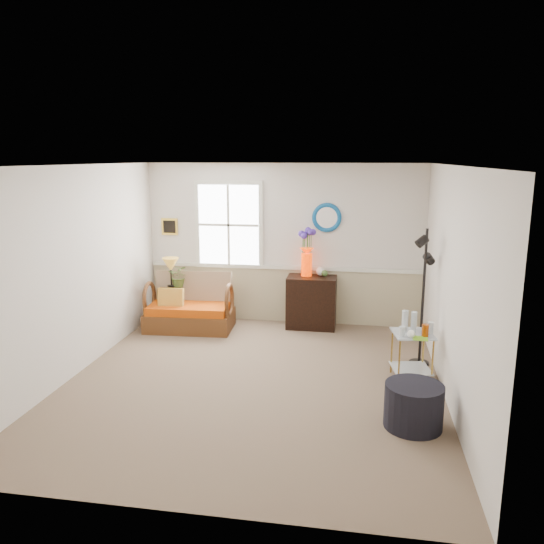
% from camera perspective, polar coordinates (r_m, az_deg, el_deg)
% --- Properties ---
extents(floor, '(4.50, 5.00, 0.01)m').
position_cam_1_polar(floor, '(6.63, -2.02, -11.66)').
color(floor, brown).
rests_on(floor, ground).
extents(ceiling, '(4.50, 5.00, 0.01)m').
position_cam_1_polar(ceiling, '(6.06, -2.21, 11.41)').
color(ceiling, white).
rests_on(ceiling, walls).
extents(walls, '(4.51, 5.01, 2.60)m').
position_cam_1_polar(walls, '(6.22, -2.11, -0.65)').
color(walls, silver).
rests_on(walls, floor).
extents(wainscot, '(4.46, 0.02, 0.90)m').
position_cam_1_polar(wainscot, '(8.80, 1.17, -2.48)').
color(wainscot, tan).
rests_on(wainscot, walls).
extents(chair_rail, '(4.46, 0.04, 0.06)m').
position_cam_1_polar(chair_rail, '(8.68, 1.17, 0.50)').
color(chair_rail, silver).
rests_on(chair_rail, walls).
extents(window, '(1.14, 0.06, 1.44)m').
position_cam_1_polar(window, '(8.74, -4.68, 5.07)').
color(window, white).
rests_on(window, walls).
extents(picture, '(0.28, 0.03, 0.28)m').
position_cam_1_polar(picture, '(9.06, -10.95, 4.82)').
color(picture, gold).
rests_on(picture, walls).
extents(mirror, '(0.47, 0.07, 0.47)m').
position_cam_1_polar(mirror, '(8.49, 5.91, 5.85)').
color(mirror, '#1674BB').
rests_on(mirror, walls).
extents(loveseat, '(1.39, 0.84, 0.88)m').
position_cam_1_polar(loveseat, '(8.50, -8.88, -3.23)').
color(loveseat, brown).
rests_on(loveseat, floor).
extents(throw_pillow, '(0.40, 0.13, 0.40)m').
position_cam_1_polar(throw_pillow, '(8.46, -10.83, -3.06)').
color(throw_pillow, '#BE5A02').
rests_on(throw_pillow, loveseat).
extents(lamp_stand, '(0.35, 0.35, 0.61)m').
position_cam_1_polar(lamp_stand, '(8.87, -10.74, -3.54)').
color(lamp_stand, black).
rests_on(lamp_stand, floor).
extents(table_lamp, '(0.30, 0.30, 0.49)m').
position_cam_1_polar(table_lamp, '(8.72, -10.82, -0.08)').
color(table_lamp, '#B18029').
rests_on(table_lamp, lamp_stand).
extents(potted_plant, '(0.36, 0.39, 0.28)m').
position_cam_1_polar(potted_plant, '(8.74, -9.93, -0.69)').
color(potted_plant, '#44632D').
rests_on(potted_plant, lamp_stand).
extents(cabinet, '(0.78, 0.50, 0.83)m').
position_cam_1_polar(cabinet, '(8.53, 4.28, -3.22)').
color(cabinet, black).
rests_on(cabinet, floor).
extents(flower_vase, '(0.26, 0.26, 0.75)m').
position_cam_1_polar(flower_vase, '(8.41, 3.76, 2.10)').
color(flower_vase, '#F93100').
rests_on(flower_vase, cabinet).
extents(side_table, '(0.54, 0.54, 0.60)m').
position_cam_1_polar(side_table, '(6.80, 14.78, -8.74)').
color(side_table, '#AE8934').
rests_on(side_table, floor).
extents(tabletop_items, '(0.46, 0.46, 0.26)m').
position_cam_1_polar(tabletop_items, '(6.62, 15.23, -5.43)').
color(tabletop_items, silver).
rests_on(tabletop_items, side_table).
extents(floor_lamp, '(0.35, 0.35, 1.81)m').
position_cam_1_polar(floor_lamp, '(7.13, 15.93, -2.71)').
color(floor_lamp, black).
rests_on(floor_lamp, floor).
extents(ottoman, '(0.67, 0.67, 0.45)m').
position_cam_1_polar(ottoman, '(5.71, 14.99, -13.73)').
color(ottoman, black).
rests_on(ottoman, floor).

